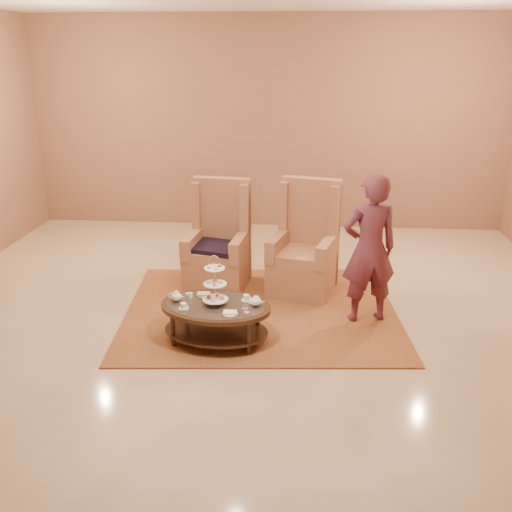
# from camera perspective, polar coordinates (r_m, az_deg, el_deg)

# --- Properties ---
(ground) EXTENTS (8.00, 8.00, 0.00)m
(ground) POSITION_cam_1_polar(r_m,az_deg,el_deg) (6.43, -1.18, -7.07)
(ground) COLOR beige
(ground) RESTS_ON ground
(ceiling) EXTENTS (8.00, 8.00, 0.02)m
(ceiling) POSITION_cam_1_polar(r_m,az_deg,el_deg) (6.43, -1.18, -7.07)
(ceiling) COLOR silver
(ceiling) RESTS_ON ground
(wall_back) EXTENTS (8.00, 0.04, 3.50)m
(wall_back) POSITION_cam_1_polar(r_m,az_deg,el_deg) (9.79, 1.19, 13.01)
(wall_back) COLOR #936950
(wall_back) RESTS_ON ground
(rug) EXTENTS (3.37, 2.89, 0.02)m
(rug) POSITION_cam_1_polar(r_m,az_deg,el_deg) (6.80, 0.50, -5.45)
(rug) COLOR #A56D3A
(rug) RESTS_ON ground
(tea_table) EXTENTS (1.27, 0.96, 0.97)m
(tea_table) POSITION_cam_1_polar(r_m,az_deg,el_deg) (5.98, -4.05, -5.54)
(tea_table) COLOR black
(tea_table) RESTS_ON ground
(armchair_left) EXTENTS (0.83, 0.85, 1.38)m
(armchair_left) POSITION_cam_1_polar(r_m,az_deg,el_deg) (7.41, -3.74, 0.53)
(armchair_left) COLOR #B17553
(armchair_left) RESTS_ON ground
(armchair_right) EXTENTS (0.94, 0.96, 1.41)m
(armchair_right) POSITION_cam_1_polar(r_m,az_deg,el_deg) (7.28, 4.91, 0.20)
(armchair_right) COLOR #B17553
(armchair_right) RESTS_ON ground
(person) EXTENTS (0.71, 0.55, 1.71)m
(person) POSITION_cam_1_polar(r_m,az_deg,el_deg) (6.38, 11.26, 0.65)
(person) COLOR #602939
(person) RESTS_ON ground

